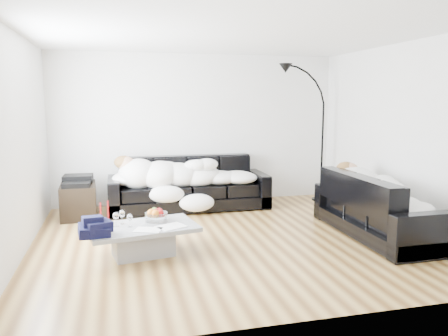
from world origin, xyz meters
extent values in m
plane|color=brown|center=(0.00, 0.00, 0.00)|extent=(5.00, 5.00, 0.00)
cube|color=silver|center=(0.00, 2.25, 1.30)|extent=(5.00, 0.02, 2.60)
cube|color=silver|center=(-2.50, 0.00, 1.30)|extent=(0.02, 4.50, 2.60)
cube|color=silver|center=(2.50, 0.00, 1.30)|extent=(0.02, 4.50, 2.60)
plane|color=white|center=(0.00, 0.00, 2.60)|extent=(5.00, 5.00, 0.00)
cube|color=black|center=(-0.25, 1.75, 0.43)|extent=(2.63, 0.91, 0.86)
cube|color=black|center=(1.97, -0.33, 0.42)|extent=(0.88, 2.05, 0.83)
ellipsoid|color=#0E625B|center=(1.91, 0.31, 0.72)|extent=(0.42, 0.38, 0.20)
cube|color=#939699|center=(-1.14, -0.35, 0.18)|extent=(1.33, 0.92, 0.36)
cylinder|color=white|center=(-0.96, -0.18, 0.44)|extent=(0.28, 0.28, 0.17)
cylinder|color=white|center=(-1.37, -0.22, 0.44)|extent=(0.08, 0.08, 0.17)
cylinder|color=white|center=(-1.44, -0.30, 0.44)|extent=(0.09, 0.09, 0.17)
cylinder|color=white|center=(-1.28, -0.36, 0.43)|extent=(0.08, 0.08, 0.15)
cylinder|color=maroon|center=(-1.61, -0.09, 0.48)|extent=(0.06, 0.06, 0.24)
cylinder|color=maroon|center=(-1.53, -0.12, 0.49)|extent=(0.06, 0.06, 0.27)
cube|color=silver|center=(-0.82, -0.47, 0.36)|extent=(0.39, 0.35, 0.01)
cube|color=silver|center=(-1.09, -0.54, 0.37)|extent=(0.35, 0.30, 0.01)
cube|color=black|center=(-2.01, 1.63, 0.26)|extent=(0.55, 0.78, 0.52)
cube|color=black|center=(-2.01, 1.63, 0.59)|extent=(0.45, 0.35, 0.13)
camera|label=1|loc=(-1.40, -5.35, 1.81)|focal=35.00mm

